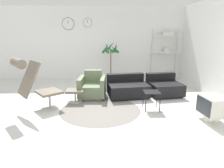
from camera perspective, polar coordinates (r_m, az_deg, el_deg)
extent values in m
plane|color=silver|center=(5.17, -3.05, -6.36)|extent=(12.00, 12.00, 0.00)
cube|color=white|center=(8.01, -2.61, 11.39)|extent=(12.00, 0.06, 2.80)
cylinder|color=black|center=(8.09, -12.41, 16.47)|extent=(0.46, 0.01, 0.46)
cylinder|color=white|center=(8.09, -12.41, 16.47)|extent=(0.43, 0.02, 0.43)
cube|color=black|center=(8.08, -12.46, 16.94)|extent=(0.01, 0.01, 0.13)
cylinder|color=black|center=(7.99, -6.96, 16.99)|extent=(0.34, 0.01, 0.34)
cylinder|color=white|center=(7.99, -6.97, 16.99)|extent=(0.32, 0.02, 0.32)
cube|color=black|center=(7.98, -6.99, 17.33)|extent=(0.01, 0.01, 0.09)
cylinder|color=slate|center=(4.93, -3.39, -7.36)|extent=(1.96, 1.96, 0.01)
cylinder|color=#BCBCC1|center=(5.28, -17.21, -6.42)|extent=(0.62, 0.62, 0.02)
cylinder|color=#BCBCC1|center=(5.22, -17.37, -4.48)|extent=(0.06, 0.06, 0.36)
cube|color=#6B6051|center=(5.16, -17.55, -2.18)|extent=(0.77, 0.78, 0.06)
cube|color=#6B6051|center=(4.92, -22.70, 1.42)|extent=(0.69, 0.72, 0.77)
cylinder|color=#6B6051|center=(4.80, -25.24, 5.42)|extent=(0.49, 0.54, 0.21)
cylinder|color=#BCBCC1|center=(5.57, -10.39, -4.89)|extent=(0.36, 0.36, 0.02)
cylinder|color=#BCBCC1|center=(5.53, -10.46, -3.52)|extent=(0.05, 0.05, 0.26)
cube|color=#6B6051|center=(5.48, -10.53, -1.93)|extent=(0.47, 0.40, 0.06)
cube|color=silver|center=(5.89, -5.62, -3.43)|extent=(0.65, 0.68, 0.06)
cube|color=#667556|center=(5.83, -5.66, -1.63)|extent=(0.55, 0.81, 0.33)
cube|color=#667556|center=(6.04, -5.40, 2.33)|extent=(0.52, 0.21, 0.36)
cube|color=#667556|center=(5.78, -2.58, -0.70)|extent=(0.16, 0.79, 0.53)
cube|color=#667556|center=(5.85, -8.75, -0.65)|extent=(0.16, 0.79, 0.53)
cube|color=black|center=(5.95, 4.51, -3.27)|extent=(1.12, 0.89, 0.05)
cube|color=black|center=(5.89, 4.55, -1.47)|extent=(1.25, 1.04, 0.34)
cube|color=black|center=(6.14, 3.81, 1.96)|extent=(1.15, 0.37, 0.23)
cube|color=black|center=(6.24, 14.68, -2.87)|extent=(0.92, 0.86, 0.05)
cube|color=black|center=(6.18, 14.79, -1.15)|extent=(1.03, 1.01, 0.34)
cube|color=black|center=(6.41, 13.71, 2.11)|extent=(0.93, 0.33, 0.23)
cube|color=black|center=(4.89, 11.29, -2.27)|extent=(0.38, 0.38, 0.02)
cylinder|color=black|center=(4.77, 9.61, -5.52)|extent=(0.02, 0.02, 0.44)
cylinder|color=black|center=(4.85, 13.54, -5.41)|extent=(0.02, 0.02, 0.44)
cylinder|color=black|center=(5.09, 8.90, -4.22)|extent=(0.02, 0.02, 0.44)
cylinder|color=black|center=(5.16, 12.59, -4.14)|extent=(0.02, 0.02, 0.44)
cylinder|color=beige|center=(4.82, 26.40, -8.60)|extent=(0.31, 0.31, 0.15)
cube|color=beige|center=(4.72, 26.77, -5.53)|extent=(0.47, 0.60, 0.40)
cube|color=#282D33|center=(4.61, 24.63, -5.77)|extent=(0.07, 0.49, 0.34)
cylinder|color=silver|center=(7.58, -0.34, 1.74)|extent=(0.31, 0.31, 0.32)
cylinder|color=#382819|center=(7.55, -0.34, 2.85)|extent=(0.29, 0.29, 0.02)
cylinder|color=brown|center=(7.47, -0.35, 5.99)|extent=(0.04, 0.04, 0.82)
cone|color=#2D6B33|center=(7.43, 1.07, 10.40)|extent=(0.14, 0.44, 0.41)
cone|color=#2D6B33|center=(7.52, 0.54, 9.74)|extent=(0.30, 0.33, 0.24)
cone|color=#2D6B33|center=(7.55, -0.63, 10.53)|extent=(0.39, 0.18, 0.42)
cone|color=#2D6B33|center=(7.52, -1.73, 10.24)|extent=(0.33, 0.45, 0.36)
cone|color=#2D6B33|center=(7.36, -1.48, 10.32)|extent=(0.21, 0.39, 0.39)
cone|color=#2D6B33|center=(7.29, -0.51, 9.86)|extent=(0.33, 0.15, 0.29)
cone|color=#2D6B33|center=(7.29, 0.80, 9.86)|extent=(0.36, 0.39, 0.30)
cylinder|color=#BCBCC1|center=(8.11, 11.19, 8.27)|extent=(0.03, 0.03, 1.98)
cylinder|color=#BCBCC1|center=(8.37, 17.79, 8.05)|extent=(0.03, 0.03, 1.98)
cube|color=white|center=(8.10, 14.82, 8.75)|extent=(1.04, 0.28, 0.02)
cube|color=white|center=(8.07, 15.11, 13.13)|extent=(1.04, 0.28, 0.02)
cube|color=beige|center=(8.10, 15.22, 9.36)|extent=(0.21, 0.24, 0.15)
cube|color=silver|center=(8.07, 15.55, 13.69)|extent=(0.41, 0.24, 0.14)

